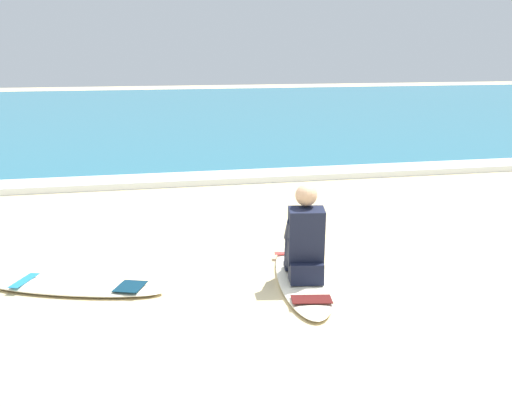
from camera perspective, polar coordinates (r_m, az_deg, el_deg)
ground_plane at (r=6.87m, az=2.88°, el=-7.75°), size 80.00×80.00×0.00m
sea at (r=26.55m, az=-10.75°, el=6.72°), size 80.00×28.00×0.10m
breaking_foam at (r=13.03m, az=-5.97°, el=1.82°), size 80.00×0.90×0.11m
surfboard_main at (r=7.61m, az=3.56°, el=-5.52°), size 1.08×2.63×0.08m
surfer_seated at (r=7.31m, az=3.75°, el=-2.99°), size 0.48×0.75×0.95m
surfboard_spare_near at (r=7.47m, az=-13.72°, el=-6.18°), size 1.85×1.23×0.08m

